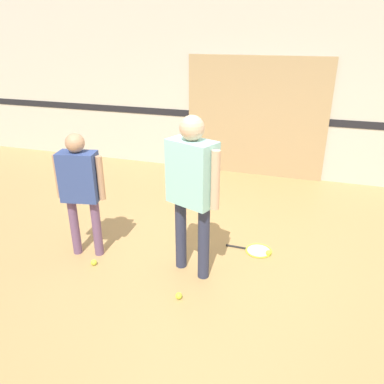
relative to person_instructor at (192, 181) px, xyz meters
name	(u,v)px	position (x,y,z in m)	size (l,w,h in m)	color
ground_plane	(200,268)	(0.07, 0.06, -1.06)	(16.00, 16.00, 0.00)	tan
wall_back	(255,84)	(0.07, 3.29, 0.54)	(16.00, 0.07, 3.20)	beige
wall_panel	(256,118)	(0.12, 3.23, -0.03)	(2.42, 0.05, 2.06)	tan
person_instructor	(192,181)	(0.00, 0.00, 0.00)	(0.61, 0.42, 1.71)	#2D334C
person_student_left	(80,183)	(-1.27, -0.04, -0.16)	(0.54, 0.30, 1.45)	#6B4C70
racket_spare_on_floor	(257,250)	(0.62, 0.61, -1.05)	(0.56, 0.32, 0.03)	#C6D838
tennis_ball_near_instructor	(179,296)	(0.02, -0.48, -1.03)	(0.07, 0.07, 0.07)	#CCE038
tennis_ball_by_spare_racket	(269,253)	(0.76, 0.56, -1.03)	(0.07, 0.07, 0.07)	#CCE038
tennis_ball_stray_left	(94,262)	(-1.08, -0.23, -1.03)	(0.07, 0.07, 0.07)	#CCE038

